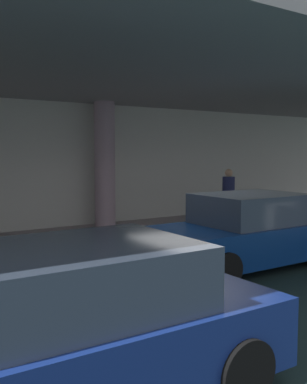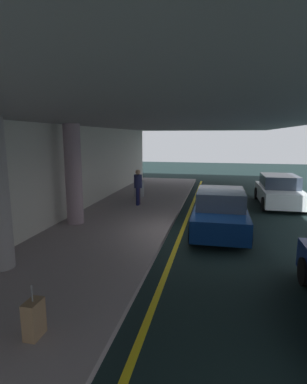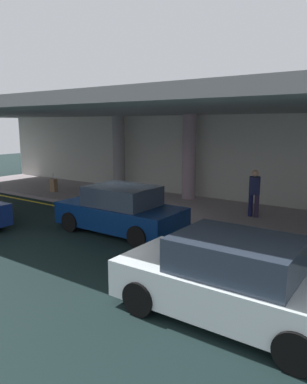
# 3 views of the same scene
# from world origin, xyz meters

# --- Properties ---
(ground_plane) EXTENTS (60.00, 60.00, 0.00)m
(ground_plane) POSITION_xyz_m (0.00, 0.00, 0.00)
(ground_plane) COLOR black
(sidewalk) EXTENTS (26.00, 4.20, 0.15)m
(sidewalk) POSITION_xyz_m (0.00, 3.10, 0.07)
(sidewalk) COLOR gray
(sidewalk) RESTS_ON ground
(lane_stripe_yellow) EXTENTS (26.00, 0.14, 0.01)m
(lane_stripe_yellow) POSITION_xyz_m (0.00, 0.57, 0.00)
(lane_stripe_yellow) COLOR yellow
(lane_stripe_yellow) RESTS_ON ground
(support_column_left_mid) EXTENTS (0.60, 0.60, 3.65)m
(support_column_left_mid) POSITION_xyz_m (0.00, 4.55, 1.97)
(support_column_left_mid) COLOR gray
(support_column_left_mid) RESTS_ON sidewalk
(ceiling_overhang) EXTENTS (28.00, 13.20, 0.30)m
(ceiling_overhang) POSITION_xyz_m (0.00, 2.60, 3.95)
(ceiling_overhang) COLOR gray
(ceiling_overhang) RESTS_ON support_column_far_left
(terminal_back_wall) EXTENTS (26.00, 0.30, 3.80)m
(terminal_back_wall) POSITION_xyz_m (0.00, 5.35, 1.90)
(terminal_back_wall) COLOR #BCB9AF
(terminal_back_wall) RESTS_ON ground
(car_white) EXTENTS (4.10, 1.92, 1.50)m
(car_white) POSITION_xyz_m (5.45, -3.58, 0.71)
(car_white) COLOR white
(car_white) RESTS_ON ground
(car_navy_no2) EXTENTS (4.10, 1.92, 1.50)m
(car_navy_no2) POSITION_xyz_m (0.53, -0.74, 0.71)
(car_navy_no2) COLOR navy
(car_navy_no2) RESTS_ON ground
(traveler_with_luggage) EXTENTS (0.38, 0.38, 1.68)m
(traveler_with_luggage) POSITION_xyz_m (3.49, 3.04, 1.11)
(traveler_with_luggage) COLOR #121541
(traveler_with_luggage) RESTS_ON sidewalk
(suitcase_upright_primary) EXTENTS (0.36, 0.22, 0.90)m
(suitcase_upright_primary) POSITION_xyz_m (-6.22, 2.20, 0.46)
(suitcase_upright_primary) COLOR #8B6B4B
(suitcase_upright_primary) RESTS_ON sidewalk
(trash_bin_steel) EXTENTS (0.56, 0.56, 0.85)m
(trash_bin_steel) POSITION_xyz_m (5.54, 3.54, 0.57)
(trash_bin_steel) COLOR gray
(trash_bin_steel) RESTS_ON sidewalk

